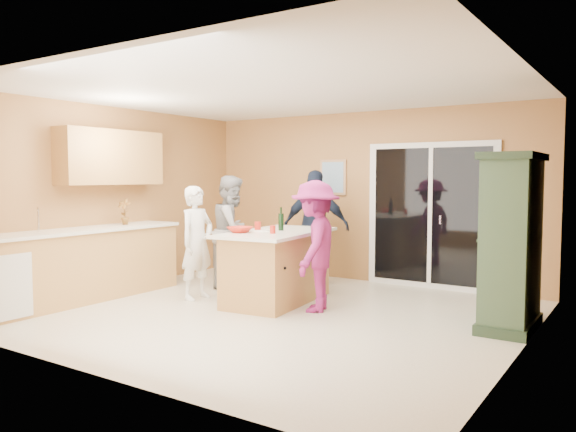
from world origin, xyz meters
The scene contains 22 objects.
floor centered at (0.00, 0.00, 0.00)m, with size 5.50×5.50×0.00m, color beige.
ceiling centered at (0.00, 0.00, 2.60)m, with size 5.50×5.00×0.10m, color silver.
wall_back centered at (0.00, 2.50, 1.30)m, with size 5.50×0.10×2.60m, color tan.
wall_front centered at (0.00, -2.50, 1.30)m, with size 5.50×0.10×2.60m, color tan.
wall_left centered at (-2.75, 0.00, 1.30)m, with size 0.10×5.00×2.60m, color tan.
wall_right centered at (2.75, 0.00, 1.30)m, with size 0.10×5.00×2.60m, color tan.
left_cabinet_run centered at (-2.45, -1.05, 0.46)m, with size 0.65×3.05×1.24m.
upper_cabinets centered at (-2.58, -0.20, 1.88)m, with size 0.35×1.60×0.75m, color #B88547.
sliding_door centered at (1.05, 2.46, 1.05)m, with size 1.90×0.07×2.10m.
framed_picture centered at (-0.55, 2.48, 1.60)m, with size 0.46×0.04×0.56m.
kitchen_island centered at (-0.30, 0.53, 0.43)m, with size 1.11×1.82×0.91m.
green_hutch centered at (2.49, 0.80, 0.90)m, with size 0.53×1.01×1.85m.
woman_white centered at (-1.28, 0.10, 0.74)m, with size 0.54×0.36×1.49m, color silver.
woman_grey centered at (-1.43, 1.03, 0.81)m, with size 0.79×0.62×1.62m, color #A2A1A4.
woman_navy centered at (-0.51, 1.87, 0.85)m, with size 1.00×0.42×1.71m, color #1A2239.
woman_magenta centered at (0.35, 0.38, 0.78)m, with size 1.01×0.58×1.57m, color #9B2177.
serving_bowl centered at (-0.59, 0.13, 0.95)m, with size 0.30×0.30×0.07m, color red.
tulip_vase centered at (-2.45, -0.09, 1.12)m, with size 0.19×0.13×0.36m, color #B22411.
tumbler_near centered at (-0.17, 0.25, 0.96)m, with size 0.07×0.07×0.10m, color red.
tumbler_far centered at (-0.52, 0.42, 0.97)m, with size 0.08×0.08×0.12m, color red.
wine_bottle centered at (-0.31, 0.63, 1.03)m, with size 0.07×0.07×0.30m.
white_plate centered at (-0.51, 0.48, 0.92)m, with size 0.22×0.22×0.01m, color white.
Camera 1 is at (3.72, -5.37, 1.61)m, focal length 35.00 mm.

